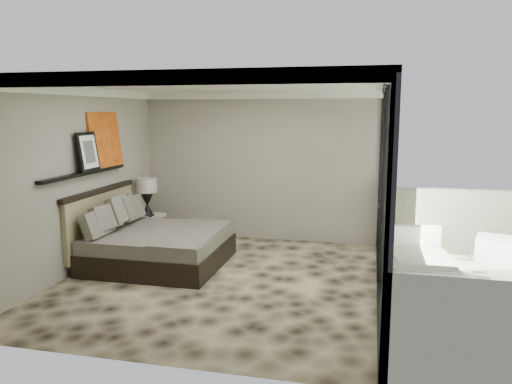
% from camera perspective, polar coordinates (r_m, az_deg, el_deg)
% --- Properties ---
extents(floor, '(5.00, 5.00, 0.00)m').
position_cam_1_polar(floor, '(7.40, -4.02, -10.02)').
color(floor, black).
rests_on(floor, ground).
extents(ceiling, '(4.50, 5.00, 0.02)m').
position_cam_1_polar(ceiling, '(6.99, -4.28, 12.10)').
color(ceiling, silver).
rests_on(ceiling, back_wall).
extents(back_wall, '(4.50, 0.02, 2.80)m').
position_cam_1_polar(back_wall, '(9.45, 0.36, 2.94)').
color(back_wall, gray).
rests_on(back_wall, floor).
extents(left_wall, '(0.02, 5.00, 2.80)m').
position_cam_1_polar(left_wall, '(8.02, -19.62, 1.26)').
color(left_wall, gray).
rests_on(left_wall, floor).
extents(glass_wall, '(0.08, 5.00, 2.80)m').
position_cam_1_polar(glass_wall, '(6.75, 14.41, 0.10)').
color(glass_wall, white).
rests_on(glass_wall, floor).
extents(terrace_slab, '(3.00, 5.00, 0.12)m').
position_cam_1_polar(terrace_slab, '(7.31, 26.02, -11.72)').
color(terrace_slab, beige).
rests_on(terrace_slab, ground).
extents(picture_ledge, '(0.12, 2.20, 0.05)m').
position_cam_1_polar(picture_ledge, '(8.06, -18.91, 2.06)').
color(picture_ledge, black).
rests_on(picture_ledge, left_wall).
extents(bed, '(2.07, 2.00, 1.14)m').
position_cam_1_polar(bed, '(8.20, -11.65, -5.80)').
color(bed, black).
rests_on(bed, floor).
extents(nightstand, '(0.67, 0.67, 0.51)m').
position_cam_1_polar(nightstand, '(9.59, -12.18, -4.11)').
color(nightstand, black).
rests_on(nightstand, floor).
extents(table_lamp, '(0.38, 0.38, 0.69)m').
position_cam_1_polar(table_lamp, '(9.44, -12.37, 0.04)').
color(table_lamp, black).
rests_on(table_lamp, nightstand).
extents(abstract_canvas, '(0.13, 0.90, 0.90)m').
position_cam_1_polar(abstract_canvas, '(8.58, -16.87, 5.75)').
color(abstract_canvas, '#B5550F').
rests_on(abstract_canvas, picture_ledge).
extents(framed_print, '(0.11, 0.50, 0.60)m').
position_cam_1_polar(framed_print, '(8.04, -18.64, 4.38)').
color(framed_print, black).
rests_on(framed_print, picture_ledge).
extents(ottoman, '(0.66, 0.66, 0.53)m').
position_cam_1_polar(ottoman, '(8.56, 25.61, -6.39)').
color(ottoman, white).
rests_on(ottoman, terrace_slab).
extents(lounger, '(1.22, 1.90, 0.69)m').
position_cam_1_polar(lounger, '(7.49, 18.81, -8.55)').
color(lounger, white).
rests_on(lounger, terrace_slab).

